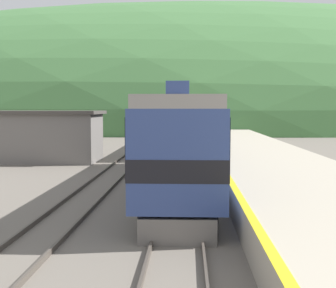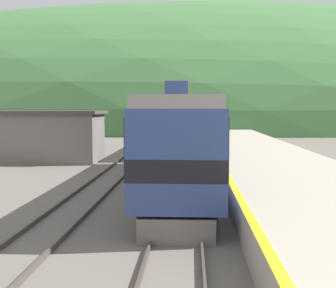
# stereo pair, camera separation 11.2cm
# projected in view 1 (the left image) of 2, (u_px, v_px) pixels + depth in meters

# --- Properties ---
(track_main) EXTENTS (1.52, 180.00, 0.16)m
(track_main) POSITION_uv_depth(u_px,v_px,m) (186.00, 136.00, 64.15)
(track_main) COLOR #4C443D
(track_main) RESTS_ON ground
(track_siding) EXTENTS (1.52, 180.00, 0.16)m
(track_siding) POSITION_uv_depth(u_px,v_px,m) (157.00, 135.00, 64.32)
(track_siding) COLOR #4C443D
(track_siding) RESTS_ON ground
(platform) EXTENTS (6.36, 140.00, 1.07)m
(platform) POSITION_uv_depth(u_px,v_px,m) (238.00, 143.00, 43.98)
(platform) COLOR #B2A893
(platform) RESTS_ON ground
(distant_hills) EXTENTS (238.05, 107.12, 53.96)m
(distant_hills) POSITION_uv_depth(u_px,v_px,m) (187.00, 124.00, 114.17)
(distant_hills) COLOR #477A42
(distant_hills) RESTS_ON ground
(station_shed) EXTENTS (9.31, 4.92, 3.66)m
(station_shed) POSITION_uv_depth(u_px,v_px,m) (37.00, 136.00, 33.61)
(station_shed) COLOR slate
(station_shed) RESTS_ON ground
(express_train_lead_car) EXTENTS (2.89, 19.76, 4.60)m
(express_train_lead_car) POSITION_uv_depth(u_px,v_px,m) (182.00, 140.00, 22.39)
(express_train_lead_car) COLOR black
(express_train_lead_car) RESTS_ON ground
(carriage_second) EXTENTS (2.88, 21.23, 4.24)m
(carriage_second) POSITION_uv_depth(u_px,v_px,m) (185.00, 125.00, 43.91)
(carriage_second) COLOR black
(carriage_second) RESTS_ON ground
(carriage_third) EXTENTS (2.88, 21.23, 4.24)m
(carriage_third) POSITION_uv_depth(u_px,v_px,m) (186.00, 119.00, 65.94)
(carriage_third) COLOR black
(carriage_third) RESTS_ON ground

